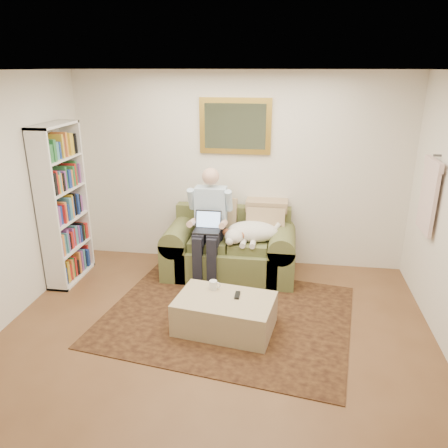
% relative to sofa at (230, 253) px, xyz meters
% --- Properties ---
extents(room_shell, '(4.51, 5.00, 2.61)m').
position_rel_sofa_xyz_m(room_shell, '(0.05, -1.68, 1.01)').
color(room_shell, brown).
rests_on(room_shell, ground).
extents(rug, '(2.94, 2.49, 0.01)m').
position_rel_sofa_xyz_m(rug, '(0.12, -1.06, -0.29)').
color(rug, black).
rests_on(rug, room_shell).
extents(sofa, '(1.70, 0.87, 1.02)m').
position_rel_sofa_xyz_m(sofa, '(0.00, 0.00, 0.00)').
color(sofa, brown).
rests_on(sofa, room_shell).
extents(seated_man, '(0.56, 0.80, 1.43)m').
position_rel_sofa_xyz_m(seated_man, '(-0.26, -0.16, 0.42)').
color(seated_man, '#8CB7D8').
rests_on(seated_man, sofa).
extents(laptop, '(0.33, 0.26, 0.24)m').
position_rel_sofa_xyz_m(laptop, '(-0.26, -0.22, 0.46)').
color(laptop, black).
rests_on(laptop, seated_man).
extents(sleeping_dog, '(0.70, 0.44, 0.26)m').
position_rel_sofa_xyz_m(sleeping_dog, '(0.31, -0.09, 0.36)').
color(sleeping_dog, white).
rests_on(sleeping_dog, sofa).
extents(ottoman, '(1.08, 0.78, 0.36)m').
position_rel_sofa_xyz_m(ottoman, '(0.13, -1.33, -0.11)').
color(ottoman, '#CABB86').
rests_on(ottoman, room_shell).
extents(coffee_mug, '(0.08, 0.08, 0.10)m').
position_rel_sofa_xyz_m(coffee_mug, '(-0.02, -1.15, 0.12)').
color(coffee_mug, white).
rests_on(coffee_mug, ottoman).
extents(tv_remote, '(0.05, 0.15, 0.02)m').
position_rel_sofa_xyz_m(tv_remote, '(0.25, -1.26, 0.08)').
color(tv_remote, black).
rests_on(tv_remote, ottoman).
extents(bookshelf, '(0.28, 0.80, 2.00)m').
position_rel_sofa_xyz_m(bookshelf, '(-2.05, -0.44, 0.71)').
color(bookshelf, white).
rests_on(bookshelf, room_shell).
extents(wall_mirror, '(0.94, 0.04, 0.72)m').
position_rel_sofa_xyz_m(wall_mirror, '(0.00, 0.44, 1.61)').
color(wall_mirror, gold).
rests_on(wall_mirror, room_shell).
extents(hanging_shirt, '(0.06, 0.52, 0.90)m').
position_rel_sofa_xyz_m(hanging_shirt, '(2.24, -0.44, 1.06)').
color(hanging_shirt, beige).
rests_on(hanging_shirt, room_shell).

